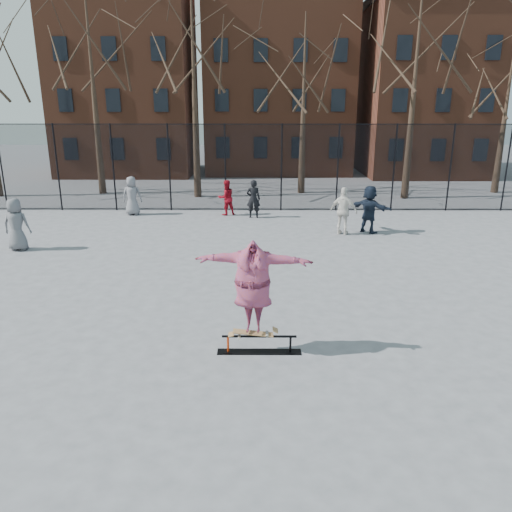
{
  "coord_description": "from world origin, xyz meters",
  "views": [
    {
      "loc": [
        0.17,
        -10.22,
        4.95
      ],
      "look_at": [
        0.09,
        1.5,
        1.3
      ],
      "focal_mm": 35.0,
      "sensor_mm": 36.0,
      "label": 1
    }
  ],
  "objects_px": {
    "skater": "(253,287)",
    "bystander_white": "(344,211)",
    "skateboard": "(253,333)",
    "bystander_red": "(226,198)",
    "bystander_extra": "(132,196)",
    "bystander_navy": "(369,209)",
    "skate_rail": "(259,346)",
    "bystander_grey": "(16,225)",
    "bystander_black": "(253,199)"
  },
  "relations": [
    {
      "from": "skate_rail",
      "to": "bystander_grey",
      "type": "relative_size",
      "value": 0.95
    },
    {
      "from": "bystander_navy",
      "to": "bystander_extra",
      "type": "relative_size",
      "value": 1.06
    },
    {
      "from": "bystander_grey",
      "to": "skateboard",
      "type": "bearing_deg",
      "value": 136.29
    },
    {
      "from": "bystander_red",
      "to": "bystander_white",
      "type": "bearing_deg",
      "value": 117.15
    },
    {
      "from": "skateboard",
      "to": "skater",
      "type": "relative_size",
      "value": 0.38
    },
    {
      "from": "bystander_white",
      "to": "bystander_extra",
      "type": "bearing_deg",
      "value": 7.46
    },
    {
      "from": "bystander_extra",
      "to": "bystander_navy",
      "type": "bearing_deg",
      "value": 160.45
    },
    {
      "from": "bystander_extra",
      "to": "bystander_grey",
      "type": "bearing_deg",
      "value": 63.07
    },
    {
      "from": "bystander_white",
      "to": "bystander_extra",
      "type": "distance_m",
      "value": 9.62
    },
    {
      "from": "bystander_black",
      "to": "bystander_white",
      "type": "bearing_deg",
      "value": 139.16
    },
    {
      "from": "skate_rail",
      "to": "skateboard",
      "type": "bearing_deg",
      "value": 180.0
    },
    {
      "from": "skate_rail",
      "to": "bystander_red",
      "type": "xyz_separation_m",
      "value": [
        -1.49,
        12.99,
        0.64
      ]
    },
    {
      "from": "skate_rail",
      "to": "bystander_red",
      "type": "relative_size",
      "value": 1.09
    },
    {
      "from": "bystander_grey",
      "to": "bystander_black",
      "type": "relative_size",
      "value": 1.08
    },
    {
      "from": "skate_rail",
      "to": "bystander_grey",
      "type": "bearing_deg",
      "value": 138.6
    },
    {
      "from": "skater",
      "to": "bystander_white",
      "type": "distance_m",
      "value": 10.14
    },
    {
      "from": "bystander_extra",
      "to": "skater",
      "type": "bearing_deg",
      "value": 111.18
    },
    {
      "from": "bystander_white",
      "to": "bystander_navy",
      "type": "xyz_separation_m",
      "value": [
        1.05,
        0.31,
        0.01
      ]
    },
    {
      "from": "skateboard",
      "to": "bystander_red",
      "type": "height_order",
      "value": "bystander_red"
    },
    {
      "from": "bystander_white",
      "to": "skater",
      "type": "bearing_deg",
      "value": 99.04
    },
    {
      "from": "skater",
      "to": "bystander_red",
      "type": "height_order",
      "value": "skater"
    },
    {
      "from": "skate_rail",
      "to": "bystander_black",
      "type": "relative_size",
      "value": 1.03
    },
    {
      "from": "bystander_white",
      "to": "bystander_red",
      "type": "bearing_deg",
      "value": -7.62
    },
    {
      "from": "skateboard",
      "to": "bystander_extra",
      "type": "distance_m",
      "value": 14.16
    },
    {
      "from": "bystander_black",
      "to": "bystander_white",
      "type": "height_order",
      "value": "bystander_white"
    },
    {
      "from": "skate_rail",
      "to": "bystander_navy",
      "type": "xyz_separation_m",
      "value": [
        4.29,
        9.86,
        0.78
      ]
    },
    {
      "from": "skateboard",
      "to": "bystander_black",
      "type": "height_order",
      "value": "bystander_black"
    },
    {
      "from": "skateboard",
      "to": "bystander_red",
      "type": "distance_m",
      "value": 13.07
    },
    {
      "from": "bystander_grey",
      "to": "bystander_extra",
      "type": "xyz_separation_m",
      "value": [
        2.6,
        5.64,
        -0.03
      ]
    },
    {
      "from": "bystander_white",
      "to": "bystander_navy",
      "type": "relative_size",
      "value": 0.99
    },
    {
      "from": "skate_rail",
      "to": "bystander_extra",
      "type": "bearing_deg",
      "value": 113.85
    },
    {
      "from": "bystander_red",
      "to": "bystander_extra",
      "type": "height_order",
      "value": "bystander_extra"
    },
    {
      "from": "skateboard",
      "to": "bystander_white",
      "type": "distance_m",
      "value": 10.13
    },
    {
      "from": "bystander_extra",
      "to": "skateboard",
      "type": "bearing_deg",
      "value": 111.18
    },
    {
      "from": "skater",
      "to": "bystander_white",
      "type": "xyz_separation_m",
      "value": [
        3.36,
        9.55,
        -0.52
      ]
    },
    {
      "from": "skater",
      "to": "bystander_navy",
      "type": "distance_m",
      "value": 10.81
    },
    {
      "from": "bystander_grey",
      "to": "bystander_black",
      "type": "xyz_separation_m",
      "value": [
        8.08,
        5.09,
        -0.07
      ]
    },
    {
      "from": "bystander_black",
      "to": "bystander_red",
      "type": "height_order",
      "value": "bystander_black"
    },
    {
      "from": "skater",
      "to": "bystander_grey",
      "type": "height_order",
      "value": "skater"
    },
    {
      "from": "skateboard",
      "to": "bystander_black",
      "type": "bearing_deg",
      "value": 90.63
    },
    {
      "from": "skate_rail",
      "to": "bystander_grey",
      "type": "xyz_separation_m",
      "value": [
        -8.34,
        7.35,
        0.76
      ]
    },
    {
      "from": "skateboard",
      "to": "bystander_navy",
      "type": "bearing_deg",
      "value": 65.9
    },
    {
      "from": "bystander_red",
      "to": "bystander_white",
      "type": "distance_m",
      "value": 5.85
    },
    {
      "from": "skateboard",
      "to": "bystander_navy",
      "type": "relative_size",
      "value": 0.48
    },
    {
      "from": "skater",
      "to": "bystander_white",
      "type": "bearing_deg",
      "value": 75.46
    },
    {
      "from": "bystander_white",
      "to": "bystander_navy",
      "type": "distance_m",
      "value": 1.09
    },
    {
      "from": "bystander_black",
      "to": "bystander_red",
      "type": "relative_size",
      "value": 1.06
    },
    {
      "from": "bystander_black",
      "to": "bystander_white",
      "type": "relative_size",
      "value": 0.92
    },
    {
      "from": "bystander_navy",
      "to": "bystander_extra",
      "type": "height_order",
      "value": "bystander_navy"
    },
    {
      "from": "bystander_red",
      "to": "bystander_extra",
      "type": "relative_size",
      "value": 0.91
    }
  ]
}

